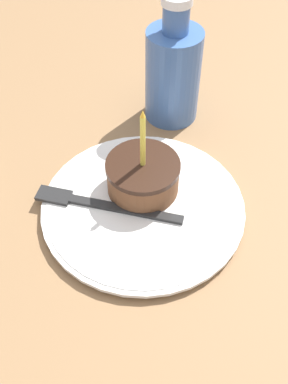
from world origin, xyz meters
name	(u,v)px	position (x,y,z in m)	size (l,w,h in m)	color
ground_plane	(140,208)	(0.00, 0.00, -0.02)	(2.40, 2.40, 0.04)	olive
plate	(144,206)	(0.00, -0.02, 0.01)	(0.26, 0.26, 0.01)	white
cake_slice	(143,176)	(0.01, 0.01, 0.04)	(0.10, 0.10, 0.13)	brown
fork	(98,204)	(-0.06, -0.01, 0.02)	(0.18, 0.10, 0.00)	#262626
bottle	(173,72)	(0.09, 0.16, 0.08)	(0.08, 0.08, 0.19)	#3F66A5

